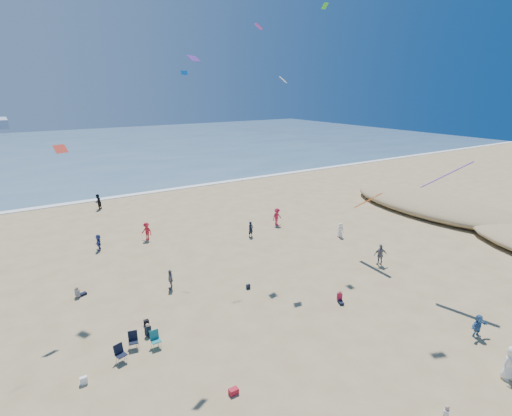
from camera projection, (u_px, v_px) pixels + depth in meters
ocean at (46, 151)px, 92.60m from camera, size 220.00×100.00×0.06m
surf_line at (91, 201)px, 52.35m from camera, size 220.00×1.20×0.08m
standing_flyers at (250, 259)px, 32.48m from camera, size 31.72×47.55×1.92m
seated_group at (275, 340)px, 22.85m from camera, size 16.16×23.25×0.84m
chair_cluster at (137, 345)px, 22.25m from camera, size 2.67×1.53×1.00m
white_tote at (84, 380)px, 19.97m from camera, size 0.35×0.20×0.40m
black_backpack at (146, 323)px, 24.90m from camera, size 0.30×0.22×0.38m
cooler at (234, 391)px, 19.33m from camera, size 0.45×0.30×0.30m
navy_bag at (248, 287)px, 29.46m from camera, size 0.28×0.18×0.34m
kites_aloft at (296, 87)px, 26.61m from camera, size 40.21×42.82×31.22m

